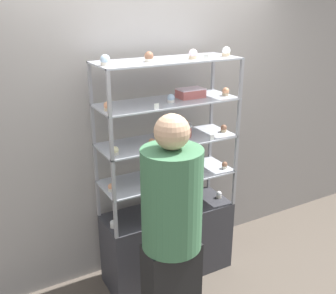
# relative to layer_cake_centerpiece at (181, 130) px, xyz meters

# --- Properties ---
(ground_plane) EXTENTS (20.00, 20.00, 0.00)m
(ground_plane) POSITION_rel_layer_cake_centerpiece_xyz_m (-0.13, -0.03, -1.33)
(ground_plane) COLOR brown
(back_wall) EXTENTS (8.00, 0.05, 2.60)m
(back_wall) POSITION_rel_layer_cake_centerpiece_xyz_m (-0.13, 0.32, -0.03)
(back_wall) COLOR gray
(back_wall) RESTS_ON ground_plane
(display_base) EXTENTS (1.11, 0.40, 0.65)m
(display_base) POSITION_rel_layer_cake_centerpiece_xyz_m (-0.13, -0.03, -1.00)
(display_base) COLOR #333338
(display_base) RESTS_ON ground_plane
(display_riser_lower) EXTENTS (1.11, 0.40, 0.31)m
(display_riser_lower) POSITION_rel_layer_cake_centerpiece_xyz_m (-0.13, -0.03, -0.39)
(display_riser_lower) COLOR #99999E
(display_riser_lower) RESTS_ON display_base
(display_riser_middle) EXTENTS (1.11, 0.40, 0.31)m
(display_riser_middle) POSITION_rel_layer_cake_centerpiece_xyz_m (-0.13, -0.03, -0.07)
(display_riser_middle) COLOR #99999E
(display_riser_middle) RESTS_ON display_riser_lower
(display_riser_upper) EXTENTS (1.11, 0.40, 0.31)m
(display_riser_upper) POSITION_rel_layer_cake_centerpiece_xyz_m (-0.13, -0.03, 0.24)
(display_riser_upper) COLOR #99999E
(display_riser_upper) RESTS_ON display_riser_middle
(display_riser_top) EXTENTS (1.11, 0.40, 0.31)m
(display_riser_top) POSITION_rel_layer_cake_centerpiece_xyz_m (-0.13, -0.03, 0.55)
(display_riser_top) COLOR #99999E
(display_riser_top) RESTS_ON display_riser_upper
(layer_cake_centerpiece) EXTENTS (0.18, 0.18, 0.10)m
(layer_cake_centerpiece) POSITION_rel_layer_cake_centerpiece_xyz_m (0.00, 0.00, 0.00)
(layer_cake_centerpiece) COLOR #C66660
(layer_cake_centerpiece) RESTS_ON display_riser_middle
(sheet_cake_frosted) EXTENTS (0.21, 0.14, 0.07)m
(sheet_cake_frosted) POSITION_rel_layer_cake_centerpiece_xyz_m (0.08, -0.01, 0.30)
(sheet_cake_frosted) COLOR #C66660
(sheet_cake_frosted) RESTS_ON display_riser_upper
(cupcake_0) EXTENTS (0.05, 0.05, 0.06)m
(cupcake_0) POSITION_rel_layer_cake_centerpiece_xyz_m (-0.65, -0.07, -0.65)
(cupcake_0) COLOR white
(cupcake_0) RESTS_ON display_base
(cupcake_1) EXTENTS (0.05, 0.05, 0.06)m
(cupcake_1) POSITION_rel_layer_cake_centerpiece_xyz_m (-0.30, -0.13, -0.65)
(cupcake_1) COLOR #CCB28C
(cupcake_1) RESTS_ON display_base
(cupcake_2) EXTENTS (0.05, 0.05, 0.06)m
(cupcake_2) POSITION_rel_layer_cake_centerpiece_xyz_m (0.03, -0.06, -0.65)
(cupcake_2) COLOR beige
(cupcake_2) RESTS_ON display_base
(cupcake_3) EXTENTS (0.05, 0.05, 0.06)m
(cupcake_3) POSITION_rel_layer_cake_centerpiece_xyz_m (0.37, -0.06, -0.65)
(cupcake_3) COLOR beige
(cupcake_3) RESTS_ON display_base
(price_tag_0) EXTENTS (0.04, 0.00, 0.04)m
(price_tag_0) POSITION_rel_layer_cake_centerpiece_xyz_m (-0.07, -0.21, -0.66)
(price_tag_0) COLOR white
(price_tag_0) RESTS_ON display_base
(cupcake_4) EXTENTS (0.05, 0.05, 0.06)m
(cupcake_4) POSITION_rel_layer_cake_centerpiece_xyz_m (-0.64, -0.06, -0.33)
(cupcake_4) COLOR beige
(cupcake_4) RESTS_ON display_riser_lower
(cupcake_5) EXTENTS (0.05, 0.05, 0.06)m
(cupcake_5) POSITION_rel_layer_cake_centerpiece_xyz_m (-0.13, -0.10, -0.33)
(cupcake_5) COLOR #CCB28C
(cupcake_5) RESTS_ON display_riser_lower
(cupcake_6) EXTENTS (0.05, 0.05, 0.06)m
(cupcake_6) POSITION_rel_layer_cake_centerpiece_xyz_m (0.36, -0.13, -0.33)
(cupcake_6) COLOR beige
(cupcake_6) RESTS_ON display_riser_lower
(price_tag_1) EXTENTS (0.04, 0.00, 0.04)m
(price_tag_1) POSITION_rel_layer_cake_centerpiece_xyz_m (-0.32, -0.21, -0.34)
(price_tag_1) COLOR white
(price_tag_1) RESTS_ON display_riser_lower
(cupcake_7) EXTENTS (0.05, 0.05, 0.06)m
(cupcake_7) POSITION_rel_layer_cake_centerpiece_xyz_m (-0.62, -0.13, -0.02)
(cupcake_7) COLOR beige
(cupcake_7) RESTS_ON display_riser_middle
(cupcake_8) EXTENTS (0.05, 0.05, 0.06)m
(cupcake_8) POSITION_rel_layer_cake_centerpiece_xyz_m (-0.31, -0.10, -0.02)
(cupcake_8) COLOR white
(cupcake_8) RESTS_ON display_riser_middle
(cupcake_9) EXTENTS (0.05, 0.05, 0.06)m
(cupcake_9) POSITION_rel_layer_cake_centerpiece_xyz_m (0.37, -0.08, -0.02)
(cupcake_9) COLOR #CCB28C
(cupcake_9) RESTS_ON display_riser_middle
(price_tag_2) EXTENTS (0.04, 0.00, 0.04)m
(price_tag_2) POSITION_rel_layer_cake_centerpiece_xyz_m (0.16, -0.21, -0.03)
(price_tag_2) COLOR white
(price_tag_2) RESTS_ON display_riser_middle
(cupcake_10) EXTENTS (0.06, 0.06, 0.07)m
(cupcake_10) POSITION_rel_layer_cake_centerpiece_xyz_m (-0.64, -0.07, 0.29)
(cupcake_10) COLOR #CCB28C
(cupcake_10) RESTS_ON display_riser_upper
(cupcake_11) EXTENTS (0.06, 0.06, 0.07)m
(cupcake_11) POSITION_rel_layer_cake_centerpiece_xyz_m (-0.14, -0.08, 0.29)
(cupcake_11) COLOR white
(cupcake_11) RESTS_ON display_riser_upper
(cupcake_12) EXTENTS (0.06, 0.06, 0.07)m
(cupcake_12) POSITION_rel_layer_cake_centerpiece_xyz_m (0.36, -0.09, 0.29)
(cupcake_12) COLOR #CCB28C
(cupcake_12) RESTS_ON display_riser_upper
(price_tag_3) EXTENTS (0.04, 0.00, 0.04)m
(price_tag_3) POSITION_rel_layer_cake_centerpiece_xyz_m (-0.33, -0.21, 0.29)
(price_tag_3) COLOR white
(price_tag_3) RESTS_ON display_riser_upper
(cupcake_13) EXTENTS (0.07, 0.07, 0.07)m
(cupcake_13) POSITION_rel_layer_cake_centerpiece_xyz_m (-0.64, -0.07, 0.61)
(cupcake_13) COLOR beige
(cupcake_13) RESTS_ON display_riser_top
(cupcake_14) EXTENTS (0.07, 0.07, 0.07)m
(cupcake_14) POSITION_rel_layer_cake_centerpiece_xyz_m (-0.31, -0.07, 0.61)
(cupcake_14) COLOR beige
(cupcake_14) RESTS_ON display_riser_top
(cupcake_15) EXTENTS (0.07, 0.07, 0.07)m
(cupcake_15) POSITION_rel_layer_cake_centerpiece_xyz_m (0.04, -0.10, 0.61)
(cupcake_15) COLOR #CCB28C
(cupcake_15) RESTS_ON display_riser_top
(cupcake_16) EXTENTS (0.07, 0.07, 0.07)m
(cupcake_16) POSITION_rel_layer_cake_centerpiece_xyz_m (0.35, -0.09, 0.61)
(cupcake_16) COLOR #CCB28C
(cupcake_16) RESTS_ON display_riser_top
(price_tag_4) EXTENTS (0.04, 0.00, 0.04)m
(price_tag_4) POSITION_rel_layer_cake_centerpiece_xyz_m (0.08, -0.21, 0.60)
(price_tag_4) COLOR white
(price_tag_4) RESTS_ON display_riser_top
(customer_figure) EXTENTS (0.39, 0.39, 1.69)m
(customer_figure) POSITION_rel_layer_cake_centerpiece_xyz_m (-0.46, -0.67, -0.42)
(customer_figure) COLOR black
(customer_figure) RESTS_ON ground_plane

